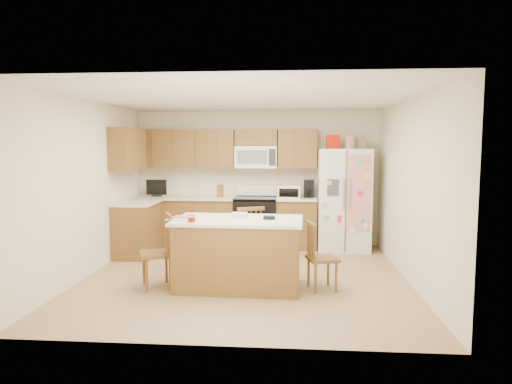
# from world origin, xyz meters

# --- Properties ---
(ground) EXTENTS (4.50, 4.50, 0.00)m
(ground) POSITION_xyz_m (0.00, 0.00, 0.00)
(ground) COLOR tan
(ground) RESTS_ON ground
(room_shell) EXTENTS (4.60, 4.60, 2.52)m
(room_shell) POSITION_xyz_m (0.00, 0.00, 1.44)
(room_shell) COLOR beige
(room_shell) RESTS_ON ground
(cabinetry) EXTENTS (3.36, 1.56, 2.15)m
(cabinetry) POSITION_xyz_m (-0.98, 1.79, 0.91)
(cabinetry) COLOR brown
(cabinetry) RESTS_ON ground
(stove) EXTENTS (0.76, 0.65, 1.13)m
(stove) POSITION_xyz_m (0.00, 1.94, 0.47)
(stove) COLOR black
(stove) RESTS_ON ground
(refrigerator) EXTENTS (0.90, 0.79, 2.04)m
(refrigerator) POSITION_xyz_m (1.57, 1.87, 0.92)
(refrigerator) COLOR white
(refrigerator) RESTS_ON ground
(island) EXTENTS (1.76, 1.02, 1.00)m
(island) POSITION_xyz_m (-0.04, -0.46, 0.46)
(island) COLOR brown
(island) RESTS_ON ground
(windsor_chair_left) EXTENTS (0.53, 0.54, 0.97)m
(windsor_chair_left) POSITION_xyz_m (-1.08, -0.55, 0.46)
(windsor_chair_left) COLOR brown
(windsor_chair_left) RESTS_ON ground
(windsor_chair_back) EXTENTS (0.55, 0.54, 0.98)m
(windsor_chair_back) POSITION_xyz_m (0.02, 0.27, 0.46)
(windsor_chair_back) COLOR brown
(windsor_chair_back) RESTS_ON ground
(windsor_chair_right) EXTENTS (0.44, 0.46, 0.88)m
(windsor_chair_right) POSITION_xyz_m (1.03, -0.48, 0.42)
(windsor_chair_right) COLOR brown
(windsor_chair_right) RESTS_ON ground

